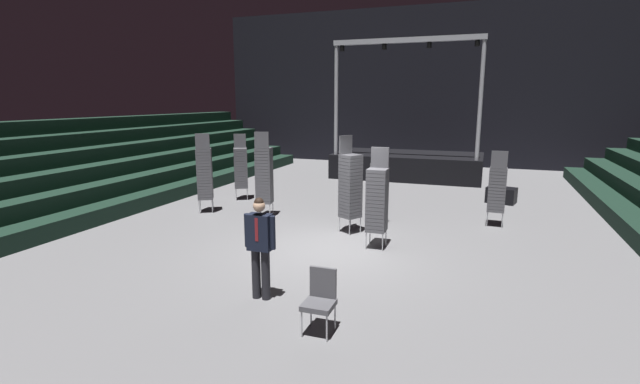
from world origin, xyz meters
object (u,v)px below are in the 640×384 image
at_px(chair_stack_rear_left, 241,167).
at_px(equipment_road_case, 501,195).
at_px(chair_stack_mid_centre, 497,188).
at_px(chair_stack_front_left, 377,199).
at_px(chair_stack_mid_right, 264,175).
at_px(stage_riser, 408,163).
at_px(loose_chair_near_man, 320,297).
at_px(chair_stack_mid_left, 205,173).
at_px(chair_stack_rear_right, 379,194).
at_px(man_with_tie, 260,242).
at_px(chair_stack_front_right, 350,185).

height_order(chair_stack_rear_left, equipment_road_case, chair_stack_rear_left).
height_order(chair_stack_mid_centre, equipment_road_case, chair_stack_mid_centre).
relative_size(chair_stack_front_left, chair_stack_mid_centre, 1.12).
distance_m(chair_stack_front_left, chair_stack_mid_right, 4.10).
xyz_separation_m(stage_riser, loose_chair_near_man, (1.07, -14.21, -0.08)).
bearing_deg(stage_riser, chair_stack_rear_left, -124.79).
relative_size(chair_stack_front_left, chair_stack_mid_left, 0.96).
bearing_deg(stage_riser, chair_stack_rear_right, -86.16).
relative_size(chair_stack_rear_left, loose_chair_near_man, 2.35).
relative_size(man_with_tie, chair_stack_mid_left, 0.74).
distance_m(chair_stack_front_right, loose_chair_near_man, 5.21).
bearing_deg(chair_stack_rear_left, equipment_road_case, 166.29).
relative_size(man_with_tie, chair_stack_front_left, 0.77).
distance_m(stage_riser, chair_stack_mid_left, 9.76).
relative_size(man_with_tie, chair_stack_mid_right, 0.72).
bearing_deg(man_with_tie, chair_stack_mid_right, -64.97).
bearing_deg(chair_stack_mid_left, man_with_tie, -77.95).
bearing_deg(chair_stack_front_left, chair_stack_mid_centre, -131.88).
distance_m(stage_riser, chair_stack_front_right, 9.16).
xyz_separation_m(man_with_tie, chair_stack_rear_right, (0.81, 5.34, -0.15)).
height_order(chair_stack_mid_right, equipment_road_case, chair_stack_mid_right).
relative_size(chair_stack_mid_left, loose_chair_near_man, 2.53).
height_order(chair_stack_mid_right, loose_chair_near_man, chair_stack_mid_right).
relative_size(man_with_tie, chair_stack_rear_right, 1.04).
distance_m(chair_stack_rear_left, chair_stack_rear_right, 5.37).
height_order(chair_stack_mid_left, chair_stack_mid_right, chair_stack_mid_right).
relative_size(stage_riser, chair_stack_mid_right, 2.53).
bearing_deg(man_with_tie, chair_stack_rear_left, -59.16).
xyz_separation_m(chair_stack_mid_centre, chair_stack_rear_left, (-8.13, 0.60, 0.08)).
xyz_separation_m(chair_stack_front_left, chair_stack_mid_left, (-5.65, 1.59, 0.04)).
xyz_separation_m(stage_riser, equipment_road_case, (3.78, -4.14, -0.35)).
xyz_separation_m(man_with_tie, chair_stack_mid_right, (-2.50, 5.08, 0.23)).
bearing_deg(chair_stack_front_left, equipment_road_case, -115.69).
distance_m(man_with_tie, chair_stack_rear_left, 8.14).
bearing_deg(loose_chair_near_man, chair_stack_mid_left, -44.97).
height_order(man_with_tie, chair_stack_mid_right, chair_stack_mid_right).
bearing_deg(stage_riser, equipment_road_case, -47.57).
bearing_deg(chair_stack_mid_right, chair_stack_rear_left, 122.03).
height_order(chair_stack_front_left, equipment_road_case, chair_stack_front_left).
height_order(man_with_tie, chair_stack_mid_centre, chair_stack_mid_centre).
relative_size(chair_stack_mid_centre, loose_chair_near_man, 2.17).
distance_m(stage_riser, loose_chair_near_man, 14.25).
distance_m(chair_stack_mid_left, loose_chair_near_man, 8.10).
height_order(stage_riser, equipment_road_case, stage_riser).
bearing_deg(chair_stack_rear_left, stage_riser, -154.84).
bearing_deg(chair_stack_front_right, chair_stack_mid_centre, 149.96).
height_order(man_with_tie, equipment_road_case, man_with_tie).
height_order(chair_stack_front_right, chair_stack_mid_left, chair_stack_front_right).
relative_size(man_with_tie, equipment_road_case, 1.97).
xyz_separation_m(man_with_tie, chair_stack_mid_left, (-4.42, 4.95, 0.19)).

